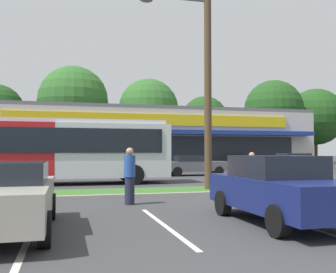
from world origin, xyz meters
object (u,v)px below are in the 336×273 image
Objects in this scene: utility_pole at (205,50)px; pedestrian_mid at (130,176)px; car_3 at (292,163)px; car_2 at (4,196)px; car_4 at (280,188)px; pedestrian_near_bench at (252,173)px; city_bus at (42,149)px; car_5 at (194,165)px.

utility_pole reaches higher than pedestrian_mid.
car_3 is at bearing 44.64° from utility_pole.
car_2 is 24.37m from car_3.
utility_pole reaches higher than car_4.
car_2 is at bearing -93.72° from car_4.
pedestrian_mid is at bearing -169.52° from pedestrian_near_bench.
city_bus reaches higher than car_2.
car_5 is 12.17m from pedestrian_near_bench.
utility_pole is 2.53× the size of car_4.
car_4 is at bearing 97.60° from pedestrian_mid.
car_4 is (6.05, -0.39, 0.04)m from car_2.
car_4 is at bearing 56.92° from car_3.
pedestrian_mid is at bearing 43.39° from car_3.
utility_pole is 6.76× the size of pedestrian_near_bench.
pedestrian_near_bench is at bearing 121.81° from car_2.
city_bus is 10.52m from pedestrian_near_bench.
pedestrian_mid is at bearing 138.62° from car_2.
car_3 is 19.64m from pedestrian_mid.
car_5 is (3.04, 10.54, -5.13)m from utility_pole.
car_4 reaches higher than car_3.
car_3 is 15.25m from pedestrian_near_bench.
utility_pole reaches higher than city_bus.
car_5 is at bearing 0.04° from car_3.
city_bus reaches higher than pedestrian_mid.
city_bus is 2.68× the size of car_5.
car_3 is (17.41, 17.06, 0.02)m from car_2.
pedestrian_near_bench is at bearing 159.47° from car_4.
car_3 is 20.82m from car_4.
utility_pole reaches higher than car_2.
city_bus is 13.59m from car_4.
car_4 is 4.91m from pedestrian_mid.
pedestrian_mid reaches higher than car_2.
car_4 is at bearing 86.28° from car_2.
car_3 is (10.68, 10.55, -5.09)m from utility_pole.
car_4 is 17.84m from car_5.
car_4 reaches higher than car_2.
pedestrian_near_bench is (1.34, -1.51, -5.04)m from utility_pole.
city_bus is 2.92× the size of car_4.
utility_pole is 10.67m from car_2.
pedestrian_near_bench reaches higher than car_2.
car_5 is (3.72, 17.44, -0.07)m from car_4.
pedestrian_near_bench is (7.99, -6.77, -0.95)m from city_bus.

